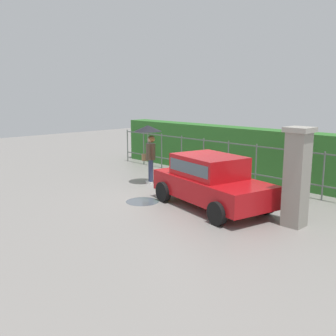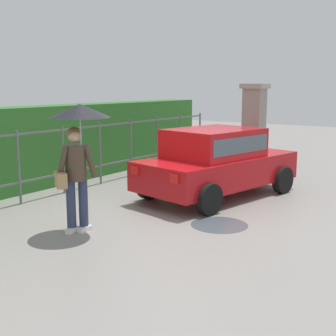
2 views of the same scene
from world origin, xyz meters
name	(u,v)px [view 1 (image 1 of 2)]	position (x,y,z in m)	size (l,w,h in m)	color
ground_plane	(180,197)	(0.00, 0.00, 0.00)	(40.00, 40.00, 0.00)	gray
car	(211,179)	(1.37, -0.17, 0.80)	(3.96, 2.44, 1.48)	#B71116
pedestrian	(149,141)	(-2.02, 0.49, 1.55)	(0.96, 0.96, 2.10)	#2D3856
gate_pillar	(297,176)	(3.83, 0.08, 1.24)	(0.60, 0.60, 2.42)	gray
fence_section	(228,159)	(-0.27, 2.78, 0.83)	(11.88, 0.05, 1.50)	#59605B
hedge_row	(245,153)	(-0.27, 3.84, 0.95)	(12.83, 0.90, 1.90)	#2D6B28
puddle_near	(142,201)	(-0.39, -1.21, 0.00)	(0.99, 0.99, 0.00)	#4C545B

